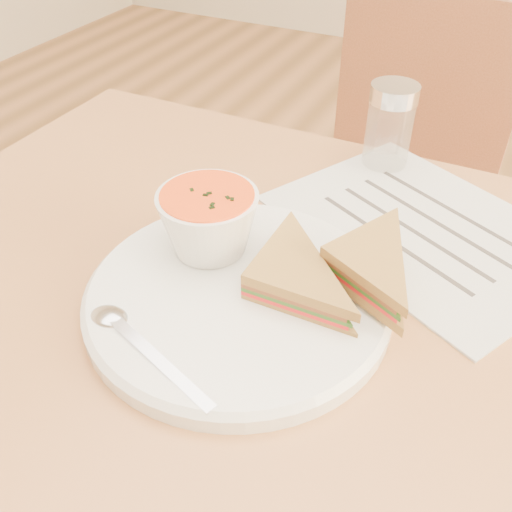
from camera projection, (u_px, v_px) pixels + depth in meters
The scene contains 9 objects.
dining_table at pixel (282, 493), 0.81m from camera, with size 1.00×0.70×0.75m, color #A15F32, non-canonical shape.
chair_far at pixel (382, 220), 1.24m from camera, with size 0.38×0.38×0.86m, color brown, non-canonical shape.
plate at pixel (238, 297), 0.57m from camera, with size 0.30×0.30×0.02m, color white, non-canonical shape.
soup_bowl at pixel (209, 225), 0.59m from camera, with size 0.10×0.10×0.07m, color white, non-canonical shape.
sandwich_half_a at pixel (241, 289), 0.54m from camera, with size 0.12×0.12×0.04m, color #B78E40, non-canonical shape.
sandwich_half_b at pixel (319, 260), 0.55m from camera, with size 0.11×0.11×0.03m, color #B78E40, non-canonical shape.
spoon at pixel (145, 349), 0.50m from camera, with size 0.19×0.04×0.01m, color silver, non-canonical shape.
paper_menu at pixel (423, 226), 0.67m from camera, with size 0.33×0.24×0.00m, color silver, non-canonical shape.
condiment_shaker at pixel (389, 126), 0.75m from camera, with size 0.06×0.06×0.11m, color silver, non-canonical shape.
Camera 1 is at (0.15, -0.39, 1.15)m, focal length 40.00 mm.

